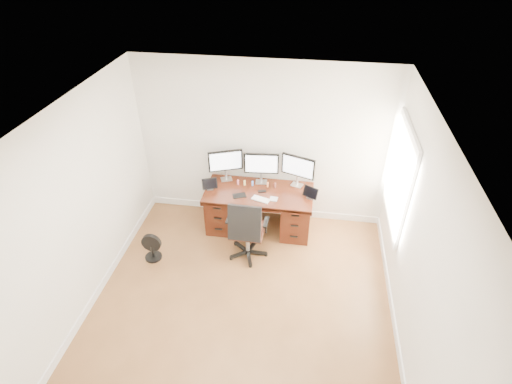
# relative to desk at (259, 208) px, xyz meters

# --- Properties ---
(ground) EXTENTS (4.50, 4.50, 0.00)m
(ground) POSITION_rel_desk_xyz_m (0.00, -1.83, -0.40)
(ground) COLOR brown
(ground) RESTS_ON ground
(back_wall) EXTENTS (4.00, 0.10, 2.70)m
(back_wall) POSITION_rel_desk_xyz_m (0.00, 0.42, 0.95)
(back_wall) COLOR white
(back_wall) RESTS_ON ground
(right_wall) EXTENTS (0.10, 4.50, 2.70)m
(right_wall) POSITION_rel_desk_xyz_m (2.00, -1.72, 0.95)
(right_wall) COLOR white
(right_wall) RESTS_ON ground
(desk) EXTENTS (1.70, 0.80, 0.75)m
(desk) POSITION_rel_desk_xyz_m (0.00, 0.00, 0.00)
(desk) COLOR #3F180C
(desk) RESTS_ON ground
(office_chair) EXTENTS (0.61, 0.58, 1.07)m
(office_chair) POSITION_rel_desk_xyz_m (-0.08, -0.71, -0.05)
(office_chair) COLOR black
(office_chair) RESTS_ON ground
(floor_fan) EXTENTS (0.30, 0.26, 0.44)m
(floor_fan) POSITION_rel_desk_xyz_m (-1.50, -0.97, -0.19)
(floor_fan) COLOR black
(floor_fan) RESTS_ON ground
(monitor_left) EXTENTS (0.53, 0.23, 0.53)m
(monitor_left) POSITION_rel_desk_xyz_m (-0.58, 0.24, 0.68)
(monitor_left) COLOR silver
(monitor_left) RESTS_ON desk
(monitor_center) EXTENTS (0.55, 0.15, 0.53)m
(monitor_center) POSITION_rel_desk_xyz_m (0.00, 0.24, 0.68)
(monitor_center) COLOR silver
(monitor_center) RESTS_ON desk
(monitor_right) EXTENTS (0.53, 0.22, 0.53)m
(monitor_right) POSITION_rel_desk_xyz_m (0.58, 0.24, 0.68)
(monitor_right) COLOR silver
(monitor_right) RESTS_ON desk
(tablet_left) EXTENTS (0.25, 0.15, 0.19)m
(tablet_left) POSITION_rel_desk_xyz_m (-0.78, -0.08, 0.43)
(tablet_left) COLOR silver
(tablet_left) RESTS_ON desk
(tablet_right) EXTENTS (0.24, 0.17, 0.19)m
(tablet_right) POSITION_rel_desk_xyz_m (0.80, -0.08, 0.43)
(tablet_right) COLOR silver
(tablet_right) RESTS_ON desk
(keyboard) EXTENTS (0.30, 0.20, 0.01)m
(keyboard) POSITION_rel_desk_xyz_m (0.06, -0.24, 0.36)
(keyboard) COLOR white
(keyboard) RESTS_ON desk
(trackpad) EXTENTS (0.13, 0.13, 0.01)m
(trackpad) POSITION_rel_desk_xyz_m (0.25, -0.20, 0.35)
(trackpad) COLOR silver
(trackpad) RESTS_ON desk
(drawing_tablet) EXTENTS (0.24, 0.19, 0.01)m
(drawing_tablet) POSITION_rel_desk_xyz_m (-0.28, -0.19, 0.35)
(drawing_tablet) COLOR black
(drawing_tablet) RESTS_ON desk
(phone) EXTENTS (0.14, 0.10, 0.01)m
(phone) POSITION_rel_desk_xyz_m (0.05, -0.02, 0.35)
(phone) COLOR black
(phone) RESTS_ON desk
(figurine_pink) EXTENTS (0.04, 0.04, 0.09)m
(figurine_pink) POSITION_rel_desk_xyz_m (-0.36, 0.12, 0.40)
(figurine_pink) COLOR pink
(figurine_pink) RESTS_ON desk
(figurine_yellow) EXTENTS (0.04, 0.04, 0.09)m
(figurine_yellow) POSITION_rel_desk_xyz_m (-0.25, 0.12, 0.40)
(figurine_yellow) COLOR #DBCF72
(figurine_yellow) RESTS_ON desk
(figurine_blue) EXTENTS (0.04, 0.04, 0.09)m
(figurine_blue) POSITION_rel_desk_xyz_m (-0.13, 0.12, 0.40)
(figurine_blue) COLOR #598AF4
(figurine_blue) RESTS_ON desk
(figurine_orange) EXTENTS (0.04, 0.04, 0.09)m
(figurine_orange) POSITION_rel_desk_xyz_m (0.12, 0.12, 0.40)
(figurine_orange) COLOR #F68E4F
(figurine_orange) RESTS_ON desk
(figurine_brown) EXTENTS (0.04, 0.04, 0.09)m
(figurine_brown) POSITION_rel_desk_xyz_m (0.24, 0.12, 0.40)
(figurine_brown) COLOR brown
(figurine_brown) RESTS_ON desk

